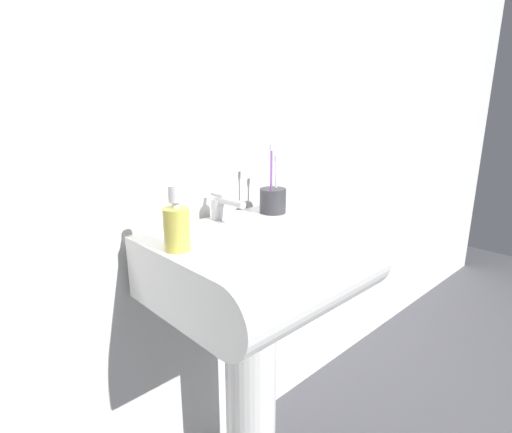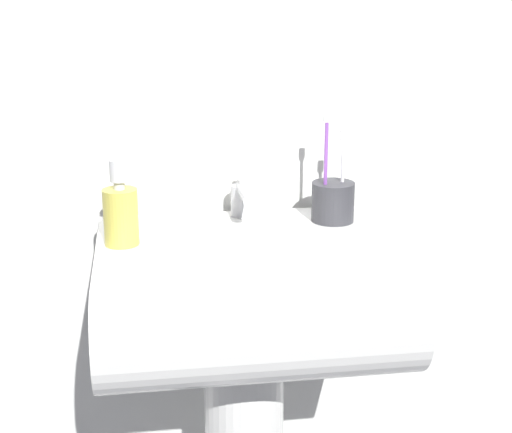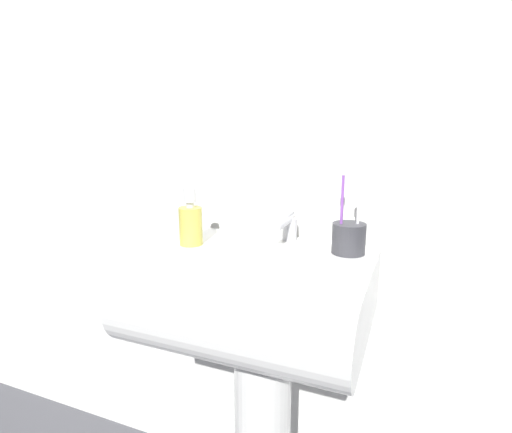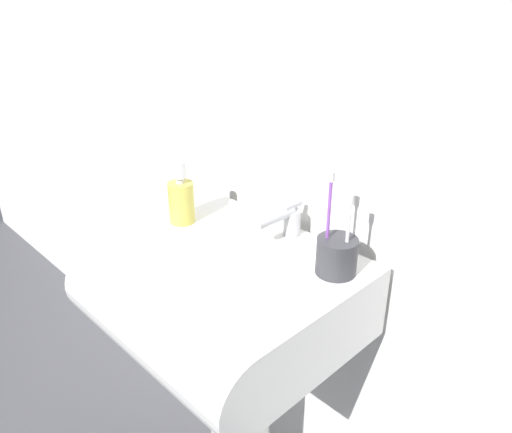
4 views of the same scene
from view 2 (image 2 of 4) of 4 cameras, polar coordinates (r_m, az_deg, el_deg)
wall_back at (r=1.61m, az=-2.18°, el=11.57°), size 5.00×0.05×2.40m
sink_basin at (r=1.41m, az=-0.61°, el=-5.89°), size 0.53×0.48×0.17m
faucet at (r=1.56m, az=-1.01°, el=1.39°), size 0.04×0.14×0.08m
toothbrush_cup at (r=1.56m, az=5.61°, el=1.17°), size 0.08×0.08×0.22m
soap_bottle at (r=1.43m, az=-9.82°, el=0.28°), size 0.06×0.06×0.16m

